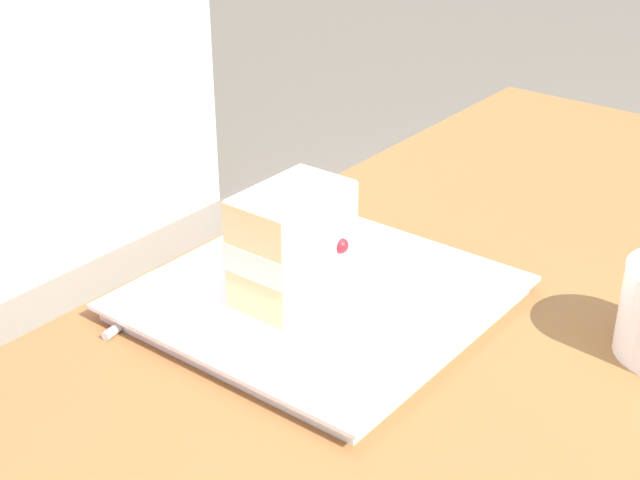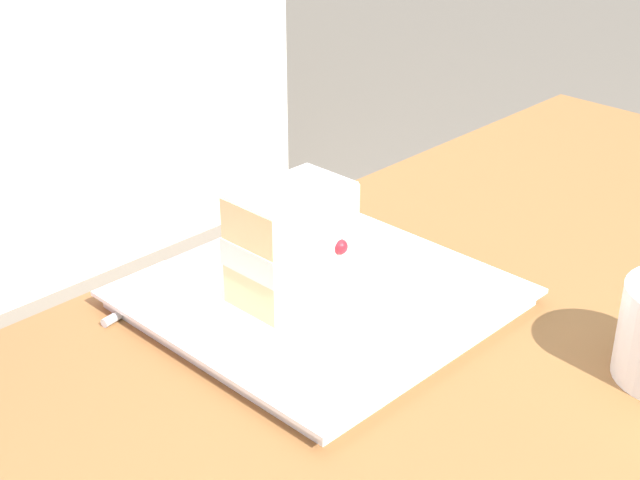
% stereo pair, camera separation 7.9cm
% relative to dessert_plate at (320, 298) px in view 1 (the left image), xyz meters
% --- Properties ---
extents(dessert_plate, '(0.28, 0.28, 0.02)m').
position_rel_dessert_plate_xyz_m(dessert_plate, '(0.00, 0.00, 0.00)').
color(dessert_plate, white).
rests_on(dessert_plate, patio_table).
extents(cake_slice, '(0.10, 0.07, 0.10)m').
position_rel_dessert_plate_xyz_m(cake_slice, '(-0.02, 0.01, 0.06)').
color(cake_slice, '#EAD18C').
rests_on(cake_slice, dessert_plate).
extents(dessert_fork, '(0.17, 0.04, 0.01)m').
position_rel_dessert_plate_xyz_m(dessert_fork, '(-0.06, 0.12, -0.00)').
color(dessert_fork, silver).
rests_on(dessert_fork, patio_table).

